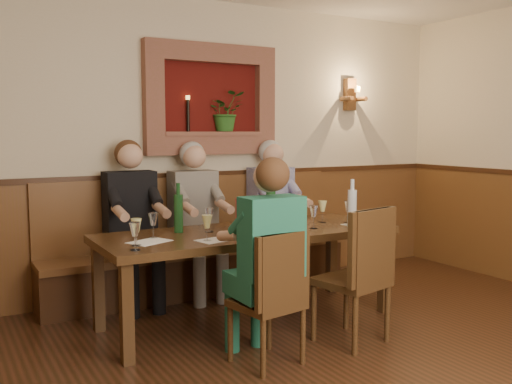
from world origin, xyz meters
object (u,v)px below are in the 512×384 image
Objects in this scene: wine_bottle_green_a at (271,205)px; wine_bottle_green_b at (178,212)px; person_chair_front at (265,279)px; spittoon_bucket at (250,215)px; chair_near_right at (353,303)px; bench at (201,259)px; water_bottle at (352,207)px; person_bench_left at (134,238)px; chair_near_left at (268,325)px; person_bench_mid at (197,233)px; person_bench_right at (275,226)px; dining_table at (248,239)px.

wine_bottle_green_b is (-0.77, 0.13, -0.02)m from wine_bottle_green_a.
person_chair_front is 5.17× the size of spittoon_bucket.
chair_near_right is 2.31× the size of wine_bottle_green_a.
bench is 7.53× the size of water_bottle.
wine_bottle_green_a is at bearing -9.99° from wine_bottle_green_b.
person_bench_left reaches higher than spittoon_bucket.
person_bench_mid is at bearing 72.56° from chair_near_left.
person_chair_front is at bearing 84.53° from chair_near_left.
person_bench_right reaches higher than chair_near_left.
bench is 2.06× the size of person_bench_right.
water_bottle is (0.83, -1.22, 0.59)m from bench.
person_bench_mid is at bearing -126.39° from bench.
person_bench_right is at bearing 56.02° from wine_bottle_green_a.
dining_table is 1.63× the size of person_bench_left.
person_bench_left is at bearing -171.09° from bench.
bench is at bearing 90.00° from dining_table.
dining_table is at bearing -50.71° from person_bench_left.
person_chair_front is (-0.00, 0.04, 0.31)m from chair_near_left.
chair_near_right is 1.08m from wine_bottle_green_a.
chair_near_right is 0.68× the size of person_bench_left.
person_bench_right is 3.34× the size of wine_bottle_green_a.
chair_near_right is at bearing -7.28° from chair_near_left.
chair_near_left is 1.23m from wine_bottle_green_a.
dining_table is 1.66× the size of person_bench_mid.
wine_bottle_green_b is (-1.29, -0.65, 0.31)m from person_bench_right.
person_chair_front reaches higher than chair_near_left.
person_bench_mid is at bearing 95.36° from dining_table.
wine_bottle_green_a is 1.12× the size of wine_bottle_green_b.
water_bottle is (0.06, -1.11, 0.31)m from person_bench_right.
chair_near_right is 0.69× the size of person_bench_mid.
person_bench_mid is (0.61, 0.00, -0.01)m from person_bench_left.
person_chair_front is (-0.31, -0.78, -0.11)m from dining_table.
person_bench_mid is 0.94m from spittoon_bucket.
person_bench_mid is 1.47m from water_bottle.
person_chair_front reaches higher than wine_bottle_green_a.
bench is 0.75m from person_bench_left.
dining_table is 1.74× the size of person_chair_front.
person_bench_right is at bearing -0.01° from person_bench_mid.
person_bench_right is 5.45× the size of spittoon_bucket.
wine_bottle_green_b is at bearing 154.75° from spittoon_bucket.
person_bench_right is 1.48m from wine_bottle_green_b.
person_bench_left is 1.45m from person_bench_right.
person_bench_left is (-0.38, 1.66, 0.35)m from chair_near_left.
chair_near_left is 0.90× the size of chair_near_right.
person_bench_right is (1.07, 1.66, 0.34)m from chair_near_left.
person_bench_right reaches higher than person_bench_mid.
water_bottle is at bearing -18.76° from wine_bottle_green_b.
person_bench_right is at bearing 65.69° from chair_near_right.
spittoon_bucket is 0.57m from wine_bottle_green_b.
wine_bottle_green_a is at bearing 23.00° from spittoon_bucket.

